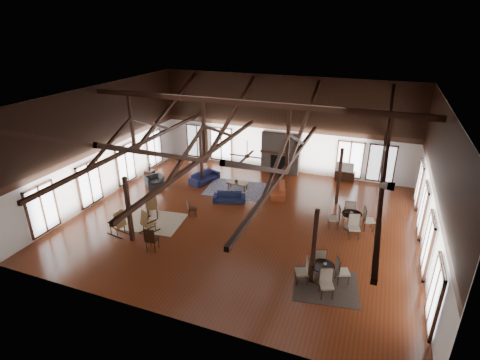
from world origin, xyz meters
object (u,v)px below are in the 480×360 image
at_px(sofa_navy_left, 205,177).
at_px(armchair, 154,181).
at_px(tv_console, 345,176).
at_px(coffee_table, 238,183).
at_px(cafe_table_far, 351,218).
at_px(sofa_orange, 278,189).
at_px(cafe_table_near, 322,271).
at_px(sofa_navy_front, 229,197).

xyz_separation_m(sofa_navy_left, armchair, (-2.43, -1.74, 0.04)).
relative_size(armchair, tv_console, 0.87).
xyz_separation_m(sofa_navy_left, coffee_table, (2.29, -0.40, 0.11)).
relative_size(coffee_table, armchair, 1.21).
xyz_separation_m(sofa_navy_left, cafe_table_far, (8.82, -2.54, 0.26)).
bearing_deg(tv_console, sofa_orange, -133.98).
height_order(coffee_table, armchair, armchair).
relative_size(sofa_navy_left, coffee_table, 1.63).
bearing_deg(coffee_table, tv_console, 36.80).
height_order(sofa_orange, coffee_table, sofa_orange).
bearing_deg(armchair, cafe_table_near, -77.37).
height_order(armchair, cafe_table_near, cafe_table_near).
xyz_separation_m(cafe_table_near, cafe_table_far, (0.60, 4.39, 0.03)).
relative_size(armchair, cafe_table_far, 0.47).
bearing_deg(sofa_navy_front, armchair, 159.28).
height_order(coffee_table, cafe_table_far, cafe_table_far).
relative_size(coffee_table, cafe_table_far, 0.56).
xyz_separation_m(cafe_table_near, tv_console, (-0.33, 10.15, -0.23)).
bearing_deg(cafe_table_far, cafe_table_near, -97.80).
relative_size(sofa_navy_left, sofa_orange, 0.98).
xyz_separation_m(sofa_orange, armchair, (-7.04, -1.57, 0.03)).
bearing_deg(armchair, tv_console, -25.66).
bearing_deg(coffee_table, cafe_table_near, -43.93).
bearing_deg(tv_console, sofa_navy_front, -136.40).
xyz_separation_m(sofa_navy_left, sofa_orange, (4.61, -0.17, 0.01)).
distance_m(cafe_table_near, tv_console, 10.16).
height_order(sofa_orange, cafe_table_near, cafe_table_near).
xyz_separation_m(sofa_navy_front, sofa_orange, (2.19, 1.81, 0.05)).
bearing_deg(cafe_table_near, cafe_table_far, 82.20).
relative_size(cafe_table_near, tv_console, 1.76).
bearing_deg(cafe_table_far, sofa_navy_left, 163.92).
relative_size(sofa_navy_front, sofa_orange, 0.84).
bearing_deg(armchair, sofa_orange, -38.79).
xyz_separation_m(sofa_navy_front, cafe_table_far, (6.39, -0.56, 0.30)).
xyz_separation_m(armchair, cafe_table_far, (11.24, -0.80, 0.22)).
distance_m(sofa_orange, tv_console, 4.71).
xyz_separation_m(sofa_navy_front, tv_console, (5.46, 5.20, 0.04)).
distance_m(coffee_table, tv_console, 6.66).
height_order(coffee_table, tv_console, tv_console).
xyz_separation_m(coffee_table, cafe_table_far, (6.52, -2.14, 0.16)).
bearing_deg(coffee_table, cafe_table_far, -14.30).
bearing_deg(cafe_table_far, sofa_navy_front, 174.96).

